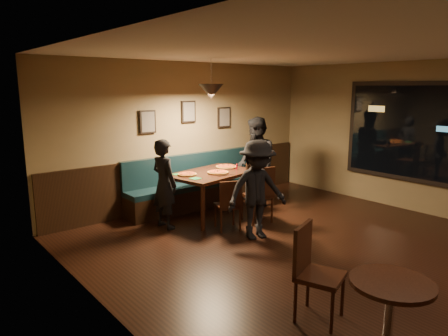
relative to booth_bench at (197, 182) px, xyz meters
name	(u,v)px	position (x,y,z in m)	size (l,w,h in m)	color
floor	(333,257)	(0.00, -3.20, -0.50)	(7.00, 7.00, 0.00)	black
ceiling	(344,48)	(0.00, -3.20, 2.30)	(7.00, 7.00, 0.00)	silver
wall_back	(188,135)	(0.00, 0.30, 0.90)	(6.00, 6.00, 0.00)	#8C704F
wall_left	(132,195)	(-3.00, -3.20, 0.90)	(7.00, 7.00, 0.00)	#8C704F
wall_right	(438,140)	(3.00, -3.20, 0.90)	(7.00, 7.00, 0.00)	#8C704F
wainscot	(190,179)	(0.00, 0.27, 0.00)	(5.88, 0.06, 1.00)	black
booth_bench	(197,182)	(0.00, 0.00, 0.00)	(3.00, 0.60, 1.00)	#0F232D
window_frame	(410,132)	(2.96, -2.70, 1.00)	(0.06, 2.56, 1.86)	black
window_glass	(410,132)	(2.93, -2.70, 1.00)	(2.40, 2.40, 0.00)	black
picture_left	(148,122)	(-0.90, 0.27, 1.20)	(0.32, 0.04, 0.42)	black
picture_center	(188,112)	(0.00, 0.27, 1.35)	(0.32, 0.04, 0.42)	black
picture_right	(224,117)	(0.90, 0.27, 1.20)	(0.32, 0.04, 0.42)	black
pendant_lamp	(211,91)	(-0.17, -0.67, 1.75)	(0.44, 0.44, 0.25)	black
dining_table	(212,194)	(-0.17, -0.67, -0.09)	(1.53, 0.98, 0.82)	black
chair_near_left	(228,204)	(-0.39, -1.39, -0.07)	(0.38, 0.38, 0.85)	black
chair_near_right	(257,194)	(0.26, -1.41, 0.00)	(0.44, 0.44, 1.00)	black
diner_left	(164,184)	(-1.14, -0.65, 0.25)	(0.55, 0.36, 1.50)	black
diner_right	(256,162)	(0.91, -0.71, 0.38)	(0.86, 0.67, 1.76)	black
diner_front	(257,190)	(-0.30, -1.98, 0.27)	(1.00, 0.57, 1.54)	black
pizza_a	(187,174)	(-0.64, -0.60, 0.34)	(0.33, 0.33, 0.04)	gold
pizza_b	(218,172)	(-0.14, -0.82, 0.34)	(0.37, 0.37, 0.04)	orange
pizza_c	(226,167)	(0.30, -0.52, 0.34)	(0.39, 0.39, 0.04)	orange
soda_glass	(248,167)	(0.44, -0.97, 0.39)	(0.07, 0.07, 0.14)	black
tabasco_bottle	(237,166)	(0.35, -0.76, 0.38)	(0.03, 0.03, 0.12)	#9F0518
napkin_a	(177,174)	(-0.75, -0.42, 0.32)	(0.13, 0.13, 0.01)	#20792B
napkin_b	(195,178)	(-0.69, -0.91, 0.32)	(0.16, 0.16, 0.01)	#217E3A
cutlery_set	(225,176)	(-0.17, -1.05, 0.32)	(0.02, 0.20, 0.00)	#B9B9BE
cafe_table	(389,321)	(-1.48, -4.81, -0.13)	(0.69, 0.69, 0.73)	black
cafe_chair_far	(320,274)	(-1.41, -4.04, -0.01)	(0.43, 0.43, 0.97)	black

